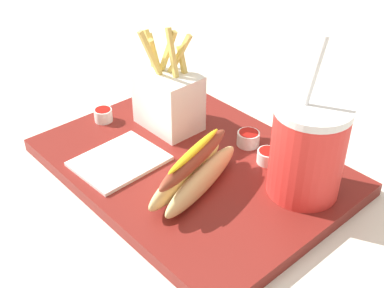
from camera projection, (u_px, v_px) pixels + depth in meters
The scene contains 9 objects.
ground_plane at pixel (192, 177), 0.77m from camera, with size 2.40×2.40×0.02m, color silver.
food_tray at pixel (192, 166), 0.76m from camera, with size 0.44×0.32×0.02m, color maroon.
soda_cup at pixel (308, 150), 0.66m from camera, with size 0.10×0.10×0.22m.
fries_basket at pixel (168, 98), 0.80m from camera, with size 0.10×0.08×0.17m.
hot_dog_1 at pixel (194, 172), 0.68m from camera, with size 0.10×0.18×0.07m.
ketchup_cup_1 at pixel (268, 156), 0.74m from camera, with size 0.03×0.03×0.02m.
ketchup_cup_2 at pixel (248, 138), 0.78m from camera, with size 0.04×0.04×0.02m.
ketchup_cup_3 at pixel (103, 114), 0.84m from camera, with size 0.03×0.03×0.02m.
napkin_stack at pixel (119, 161), 0.74m from camera, with size 0.10×0.13×0.01m, color white.
Camera 1 is at (-0.45, 0.41, 0.46)m, focal length 46.92 mm.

